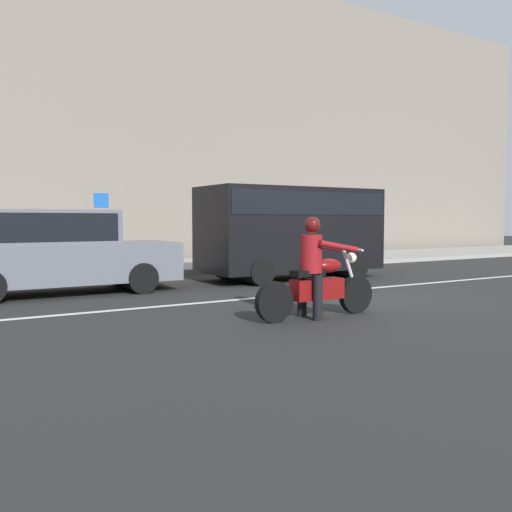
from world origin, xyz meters
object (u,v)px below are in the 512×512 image
parked_sedan_slate_gray (56,251)px  motorcycle_with_rider_crimson (316,277)px  street_sign_post (101,221)px  parked_van_black (291,227)px

parked_sedan_slate_gray → motorcycle_with_rider_crimson: bearing=-59.5°
street_sign_post → parked_sedan_slate_gray: bearing=-115.2°
parked_van_black → street_sign_post: bearing=124.7°
street_sign_post → motorcycle_with_rider_crimson: bearing=-86.7°
motorcycle_with_rider_crimson → parked_sedan_slate_gray: bearing=120.5°
motorcycle_with_rider_crimson → parked_sedan_slate_gray: (-2.88, 4.89, 0.24)m
motorcycle_with_rider_crimson → street_sign_post: (-0.57, 9.82, 0.85)m
street_sign_post → parked_van_black: bearing=-55.3°
parked_van_black → parked_sedan_slate_gray: 5.79m
motorcycle_with_rider_crimson → parked_sedan_slate_gray: parked_sedan_slate_gray is taller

